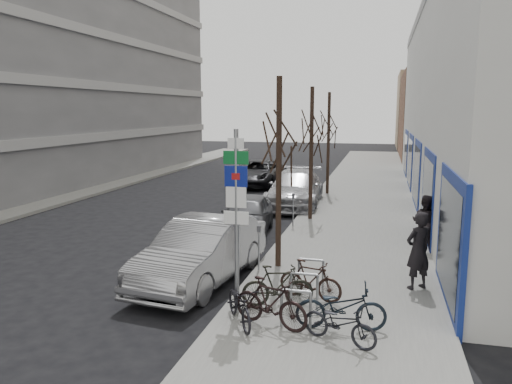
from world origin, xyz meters
The scene contains 25 objects.
ground centered at (0.00, 0.00, 0.00)m, with size 120.00×120.00×0.00m, color black.
sidewalk_east centered at (4.50, 10.00, 0.07)m, with size 5.00×70.00×0.15m, color slate.
sidewalk_west centered at (-11.00, 10.00, 0.07)m, with size 3.00×70.00×0.15m, color slate.
brick_building_far centered at (13.00, 40.00, 4.00)m, with size 12.00×14.00×8.00m, color brown.
tan_building_far centered at (13.50, 55.00, 4.50)m, with size 13.00×12.00×9.00m, color #937A5B.
highway_sign_pole centered at (2.40, -0.01, 2.46)m, with size 0.55×0.10×4.20m.
bike_rack centered at (3.80, 0.60, 0.66)m, with size 0.66×2.26×0.83m.
tree_near centered at (2.60, 3.50, 4.10)m, with size 1.80×1.80×5.50m.
tree_mid centered at (2.60, 10.00, 4.10)m, with size 1.80×1.80×5.50m.
tree_far centered at (2.60, 16.50, 4.10)m, with size 1.80×1.80×5.50m.
meter_front centered at (2.15, 3.00, 0.92)m, with size 0.10×0.08×1.27m.
meter_mid centered at (2.15, 8.50, 0.92)m, with size 0.10×0.08×1.27m.
meter_back centered at (2.15, 14.00, 0.92)m, with size 0.10×0.08×1.27m.
bike_near_left centered at (2.62, -0.57, 0.64)m, with size 0.49×1.62×0.99m, color black.
bike_near_right centered at (3.28, -0.55, 0.68)m, with size 0.52×1.74×1.05m, color black.
bike_mid_curb centered at (4.70, -0.33, 0.71)m, with size 0.56×1.85×1.13m, color black.
bike_mid_inner centered at (3.21, 0.52, 0.65)m, with size 0.49×1.66×1.01m, color black.
bike_far_curb centered at (4.73, -0.94, 0.62)m, with size 0.47×1.54×0.94m, color black.
bike_far_inner centered at (3.86, 1.15, 0.63)m, with size 0.47×1.59×0.97m, color black.
parked_car_front centered at (0.79, 2.07, 0.85)m, with size 1.80×5.16×1.70m, color #9A9B9F.
parked_car_mid centered at (0.59, 7.44, 0.73)m, with size 1.73×4.31×1.47m, color #4A4B4F.
parked_car_back centered at (1.40, 13.33, 0.85)m, with size 2.37×5.84×1.69m, color #ABABB0.
lane_car centered at (-1.93, 19.28, 0.77)m, with size 2.55×5.53×1.54m, color black.
pedestrian_near centered at (6.35, 2.54, 1.14)m, with size 0.72×0.47×1.98m, color black.
pedestrian_far centered at (6.80, 6.30, 1.05)m, with size 0.67×0.45×1.81m, color black.
Camera 1 is at (5.39, -10.08, 4.60)m, focal length 35.00 mm.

